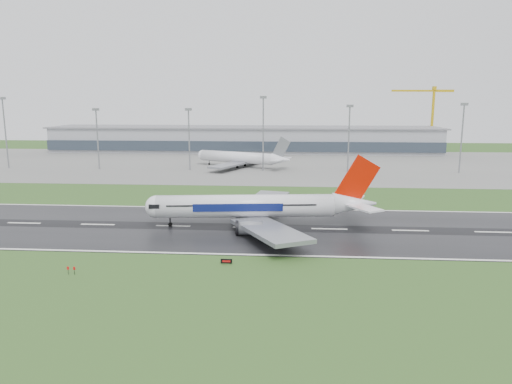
{
  "coord_description": "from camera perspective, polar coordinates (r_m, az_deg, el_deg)",
  "views": [
    {
      "loc": [
        30.08,
        -116.92,
        31.82
      ],
      "look_at": [
        20.56,
        12.0,
        7.0
      ],
      "focal_mm": 33.4,
      "sensor_mm": 36.0,
      "label": 1
    }
  ],
  "objects": [
    {
      "name": "tower_crane",
      "position": [
        329.77,
        20.36,
        8.24
      ],
      "size": [
        41.04,
        10.13,
        41.11
      ],
      "primitive_type": null,
      "rotation": [
        0.0,
        0.0,
        0.19
      ],
      "color": "#C59C0F",
      "rests_on": "ground"
    },
    {
      "name": "parked_airliner",
      "position": [
        231.18,
        -1.88,
        4.85
      ],
      "size": [
        66.37,
        64.56,
        15.07
      ],
      "primitive_type": null,
      "rotation": [
        0.0,
        0.0,
        -0.42
      ],
      "color": "white",
      "rests_on": "apron"
    },
    {
      "name": "floodmast_0",
      "position": [
        255.99,
        -27.8,
        6.13
      ],
      "size": [
        0.64,
        0.64,
        32.41
      ],
      "primitive_type": "cylinder",
      "color": "gray",
      "rests_on": "ground"
    },
    {
      "name": "apron",
      "position": [
        245.84,
        -2.84,
        3.43
      ],
      "size": [
        400.0,
        130.0,
        0.08
      ],
      "primitive_type": "cube",
      "color": "slate",
      "rests_on": "ground"
    },
    {
      "name": "floodmast_2",
      "position": [
        222.68,
        -8.0,
        6.09
      ],
      "size": [
        0.64,
        0.64,
        27.38
      ],
      "primitive_type": "cylinder",
      "color": "gray",
      "rests_on": "ground"
    },
    {
      "name": "runway",
      "position": [
        124.83,
        -9.89,
        -4.04
      ],
      "size": [
        400.0,
        45.0,
        0.1
      ],
      "primitive_type": "cube",
      "color": "black",
      "rests_on": "ground"
    },
    {
      "name": "floodmast_1",
      "position": [
        235.68,
        -18.43,
        5.89
      ],
      "size": [
        0.64,
        0.64,
        27.3
      ],
      "primitive_type": "cylinder",
      "color": "gray",
      "rests_on": "ground"
    },
    {
      "name": "main_airliner",
      "position": [
        121.51,
        0.7,
        -0.02
      ],
      "size": [
        65.33,
        62.84,
        17.52
      ],
      "primitive_type": null,
      "rotation": [
        0.0,
        0.0,
        0.11
      ],
      "color": "white",
      "rests_on": "runway"
    },
    {
      "name": "floodmast_3",
      "position": [
        217.84,
        0.87,
        6.8
      ],
      "size": [
        0.64,
        0.64,
        32.77
      ],
      "primitive_type": "cylinder",
      "color": "gray",
      "rests_on": "ground"
    },
    {
      "name": "floodmast_5",
      "position": [
        230.2,
        23.4,
        5.76
      ],
      "size": [
        0.64,
        0.64,
        29.77
      ],
      "primitive_type": "cylinder",
      "color": "gray",
      "rests_on": "ground"
    },
    {
      "name": "ground",
      "position": [
        124.85,
        -9.89,
        -4.06
      ],
      "size": [
        520.0,
        520.0,
        0.0
      ],
      "primitive_type": "plane",
      "color": "#284B1B",
      "rests_on": "ground"
    },
    {
      "name": "runway_sign",
      "position": [
        95.44,
        -3.56,
        -8.3
      ],
      "size": [
        2.31,
        0.55,
        1.04
      ],
      "primitive_type": null,
      "rotation": [
        0.0,
        0.0,
        0.13
      ],
      "color": "black",
      "rests_on": "ground"
    },
    {
      "name": "terminal",
      "position": [
        304.38,
        -1.47,
        6.28
      ],
      "size": [
        240.0,
        36.0,
        15.0
      ],
      "primitive_type": "cube",
      "color": "gray",
      "rests_on": "ground"
    },
    {
      "name": "floodmast_4",
      "position": [
        219.14,
        11.04,
        6.13
      ],
      "size": [
        0.64,
        0.64,
        28.97
      ],
      "primitive_type": "cylinder",
      "color": "gray",
      "rests_on": "ground"
    }
  ]
}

